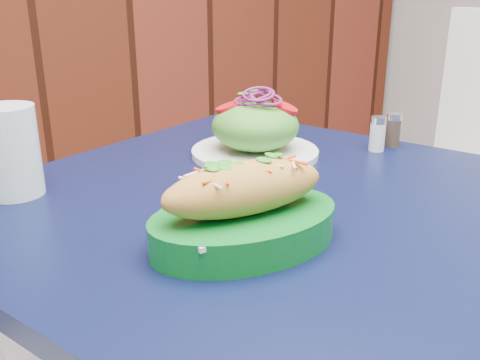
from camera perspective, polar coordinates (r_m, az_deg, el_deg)
cafe_table at (r=0.83m, az=3.16°, el=-7.34°), size 1.00×1.00×0.75m
chair_right at (r=1.45m, az=23.29°, el=-0.55°), size 0.51×0.50×0.99m
banh_mi_basket at (r=0.63m, az=0.48°, el=-3.28°), size 0.26×0.19×0.11m
salad_plate at (r=0.96m, az=1.62°, el=5.31°), size 0.23×0.23×0.12m
water_glass at (r=0.84m, az=-23.27°, el=2.83°), size 0.08×0.08×0.13m
salt_shaker at (r=1.03m, az=14.45°, el=4.79°), size 0.03×0.03×0.06m
pepper_shaker at (r=1.06m, az=16.02°, el=5.13°), size 0.03×0.03×0.06m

